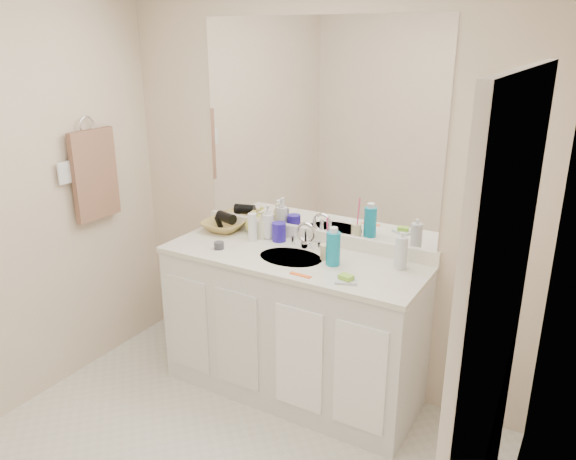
# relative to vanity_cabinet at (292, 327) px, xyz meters

# --- Properties ---
(wall_back) EXTENTS (2.60, 0.02, 2.40)m
(wall_back) POSITION_rel_vanity_cabinet_xyz_m (0.00, 0.28, 0.77)
(wall_back) COLOR beige
(wall_back) RESTS_ON floor
(wall_right) EXTENTS (0.02, 2.60, 2.40)m
(wall_right) POSITION_rel_vanity_cabinet_xyz_m (1.30, -1.02, 0.77)
(wall_right) COLOR beige
(wall_right) RESTS_ON floor
(vanity_cabinet) EXTENTS (1.50, 0.55, 0.85)m
(vanity_cabinet) POSITION_rel_vanity_cabinet_xyz_m (0.00, 0.00, 0.00)
(vanity_cabinet) COLOR silver
(vanity_cabinet) RESTS_ON floor
(countertop) EXTENTS (1.52, 0.57, 0.03)m
(countertop) POSITION_rel_vanity_cabinet_xyz_m (0.00, 0.00, 0.44)
(countertop) COLOR silver
(countertop) RESTS_ON vanity_cabinet
(backsplash) EXTENTS (1.52, 0.03, 0.08)m
(backsplash) POSITION_rel_vanity_cabinet_xyz_m (0.00, 0.26, 0.50)
(backsplash) COLOR white
(backsplash) RESTS_ON countertop
(sink_basin) EXTENTS (0.37, 0.37, 0.02)m
(sink_basin) POSITION_rel_vanity_cabinet_xyz_m (0.00, -0.02, 0.44)
(sink_basin) COLOR beige
(sink_basin) RESTS_ON countertop
(faucet) EXTENTS (0.02, 0.02, 0.11)m
(faucet) POSITION_rel_vanity_cabinet_xyz_m (0.00, 0.16, 0.51)
(faucet) COLOR silver
(faucet) RESTS_ON countertop
(mirror) EXTENTS (1.48, 0.01, 1.20)m
(mirror) POSITION_rel_vanity_cabinet_xyz_m (0.00, 0.27, 1.14)
(mirror) COLOR white
(mirror) RESTS_ON wall_back
(blue_mug) EXTENTS (0.11, 0.11, 0.11)m
(blue_mug) POSITION_rel_vanity_cabinet_xyz_m (-0.19, 0.17, 0.51)
(blue_mug) COLOR #24169A
(blue_mug) RESTS_ON countertop
(tan_cup) EXTENTS (0.07, 0.07, 0.08)m
(tan_cup) POSITION_rel_vanity_cabinet_xyz_m (0.18, 0.05, 0.50)
(tan_cup) COLOR beige
(tan_cup) RESTS_ON countertop
(toothbrush) EXTENTS (0.01, 0.04, 0.20)m
(toothbrush) POSITION_rel_vanity_cabinet_xyz_m (0.19, 0.05, 0.60)
(toothbrush) COLOR #DF3A72
(toothbrush) RESTS_ON tan_cup
(mouthwash_bottle) EXTENTS (0.09, 0.09, 0.18)m
(mouthwash_bottle) POSITION_rel_vanity_cabinet_xyz_m (0.25, 0.00, 0.55)
(mouthwash_bottle) COLOR #0D84A5
(mouthwash_bottle) RESTS_ON countertop
(clear_pump_bottle) EXTENTS (0.07, 0.07, 0.18)m
(clear_pump_bottle) POSITION_rel_vanity_cabinet_xyz_m (0.58, 0.14, 0.54)
(clear_pump_bottle) COLOR silver
(clear_pump_bottle) RESTS_ON countertop
(soap_dish) EXTENTS (0.14, 0.12, 0.01)m
(soap_dish) POSITION_rel_vanity_cabinet_xyz_m (0.41, -0.17, 0.46)
(soap_dish) COLOR silver
(soap_dish) RESTS_ON countertop
(green_soap) EXTENTS (0.08, 0.06, 0.02)m
(green_soap) POSITION_rel_vanity_cabinet_xyz_m (0.41, -0.17, 0.48)
(green_soap) COLOR #84C530
(green_soap) RESTS_ON soap_dish
(orange_comb) EXTENTS (0.12, 0.03, 0.01)m
(orange_comb) POSITION_rel_vanity_cabinet_xyz_m (0.17, -0.22, 0.46)
(orange_comb) COLOR #FF5F1A
(orange_comb) RESTS_ON countertop
(dark_jar) EXTENTS (0.08, 0.08, 0.04)m
(dark_jar) POSITION_rel_vanity_cabinet_xyz_m (-0.43, -0.12, 0.48)
(dark_jar) COLOR #3A3A42
(dark_jar) RESTS_ON countertop
(extra_white_bottle) EXTENTS (0.05, 0.05, 0.17)m
(extra_white_bottle) POSITION_rel_vanity_cabinet_xyz_m (-0.33, 0.10, 0.54)
(extra_white_bottle) COLOR silver
(extra_white_bottle) RESTS_ON countertop
(soap_bottle_white) EXTENTS (0.09, 0.09, 0.21)m
(soap_bottle_white) POSITION_rel_vanity_cabinet_xyz_m (-0.28, 0.18, 0.56)
(soap_bottle_white) COLOR silver
(soap_bottle_white) RESTS_ON countertop
(soap_bottle_cream) EXTENTS (0.08, 0.08, 0.17)m
(soap_bottle_cream) POSITION_rel_vanity_cabinet_xyz_m (-0.31, 0.18, 0.54)
(soap_bottle_cream) COLOR beige
(soap_bottle_cream) RESTS_ON countertop
(soap_bottle_yellow) EXTENTS (0.13, 0.13, 0.15)m
(soap_bottle_yellow) POSITION_rel_vanity_cabinet_xyz_m (-0.40, 0.22, 0.53)
(soap_bottle_yellow) COLOR #D9DA55
(soap_bottle_yellow) RESTS_ON countertop
(wicker_basket) EXTENTS (0.28, 0.28, 0.06)m
(wicker_basket) POSITION_rel_vanity_cabinet_xyz_m (-0.59, 0.16, 0.49)
(wicker_basket) COLOR olive
(wicker_basket) RESTS_ON countertop
(hair_dryer) EXTENTS (0.15, 0.10, 0.07)m
(hair_dryer) POSITION_rel_vanity_cabinet_xyz_m (-0.57, 0.16, 0.54)
(hair_dryer) COLOR black
(hair_dryer) RESTS_ON wicker_basket
(towel_ring) EXTENTS (0.01, 0.11, 0.11)m
(towel_ring) POSITION_rel_vanity_cabinet_xyz_m (-1.27, -0.25, 1.12)
(towel_ring) COLOR silver
(towel_ring) RESTS_ON wall_left
(hand_towel) EXTENTS (0.04, 0.32, 0.55)m
(hand_towel) POSITION_rel_vanity_cabinet_xyz_m (-1.25, -0.25, 0.82)
(hand_towel) COLOR brown
(hand_towel) RESTS_ON towel_ring
(switch_plate) EXTENTS (0.01, 0.08, 0.13)m
(switch_plate) POSITION_rel_vanity_cabinet_xyz_m (-1.27, -0.45, 0.88)
(switch_plate) COLOR silver
(switch_plate) RESTS_ON wall_left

